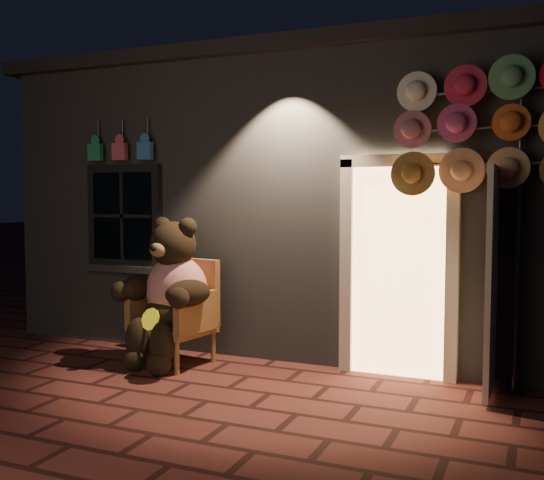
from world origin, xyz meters
The scene contains 5 objects.
ground centered at (0.00, 0.00, 0.00)m, with size 60.00×60.00×0.00m, color #5B2622.
shop_building centered at (0.00, 3.99, 1.74)m, with size 7.30×5.95×3.51m.
wicker_armchair centered at (-0.91, 1.03, 0.55)m, with size 0.86×0.80×1.10m.
teddy_bear centered at (-0.93, 0.89, 0.77)m, with size 1.13×0.96×1.57m.
hat_rack centered at (2.16, 1.27, 2.38)m, with size 1.68×0.22×2.98m.
Camera 1 is at (2.66, -4.76, 1.79)m, focal length 42.00 mm.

